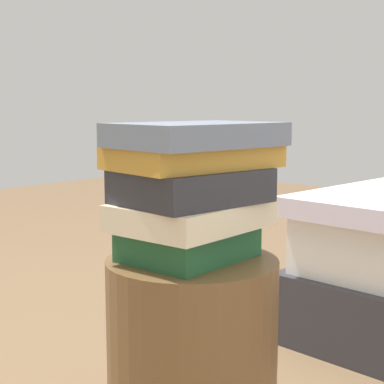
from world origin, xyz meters
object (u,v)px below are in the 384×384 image
object	(u,v)px
book_forest	(190,243)
book_cream	(194,215)
book_slate	(195,135)
book_ochre	(194,157)
book_charcoal	(192,186)
side_table	(192,371)

from	to	relation	value
book_forest	book_cream	size ratio (longest dim) A/B	0.82
book_forest	book_slate	bearing A→B (deg)	62.51
book_forest	book_cream	distance (m)	0.06
book_cream	book_ochre	xyz separation A→B (m)	(-0.01, -0.01, 0.11)
book_charcoal	book_slate	world-z (taller)	book_slate
side_table	book_charcoal	bearing A→B (deg)	39.08
side_table	book_ochre	distance (m)	0.41
book_slate	book_forest	bearing A→B (deg)	-110.13
side_table	book_charcoal	xyz separation A→B (m)	(0.01, 0.01, 0.36)
book_cream	book_forest	bearing A→B (deg)	-109.09
book_cream	book_slate	world-z (taller)	book_slate
book_forest	book_charcoal	distance (m)	0.11
book_cream	book_charcoal	world-z (taller)	book_charcoal
side_table	book_cream	size ratio (longest dim) A/B	1.62
book_slate	side_table	bearing A→B (deg)	-108.47
book_charcoal	book_slate	size ratio (longest dim) A/B	0.85
book_forest	side_table	bearing A→B (deg)	60.51
side_table	book_slate	world-z (taller)	book_slate
side_table	book_ochre	xyz separation A→B (m)	(-0.01, -0.01, 0.41)
book_forest	book_cream	world-z (taller)	book_cream
book_cream	book_ochre	distance (m)	0.11
book_ochre	book_charcoal	bearing A→B (deg)	40.16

